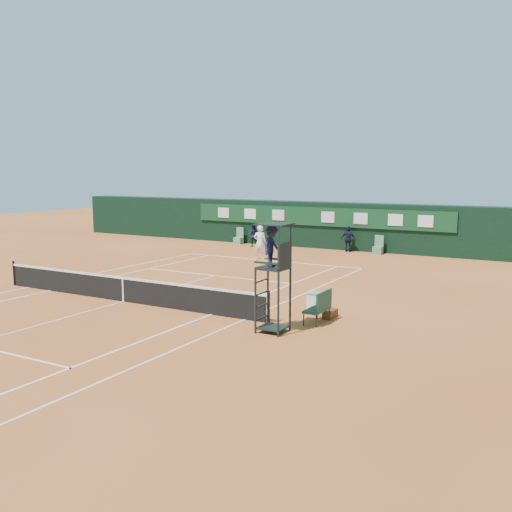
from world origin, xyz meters
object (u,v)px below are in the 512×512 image
(player_bench, at_px, (320,306))
(player, at_px, (260,243))
(umpire_chair, at_px, (273,254))
(tennis_net, at_px, (123,289))
(cooler, at_px, (317,301))

(player_bench, height_order, player, player)
(umpire_chair, distance_m, player_bench, 2.66)
(tennis_net, distance_m, player, 11.92)
(player_bench, bearing_deg, umpire_chair, -117.10)
(cooler, bearing_deg, player_bench, -62.79)
(cooler, bearing_deg, umpire_chair, -90.53)
(cooler, xyz_separation_m, player, (-7.67, 9.42, 0.67))
(cooler, bearing_deg, player, 129.16)
(tennis_net, relative_size, cooler, 20.00)
(umpire_chair, xyz_separation_m, player, (-7.64, 12.74, -1.47))
(player_bench, bearing_deg, player, 127.61)
(tennis_net, bearing_deg, player, 93.04)
(umpire_chair, height_order, cooler, umpire_chair)
(player_bench, relative_size, cooler, 1.86)
(umpire_chair, bearing_deg, cooler, 89.47)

